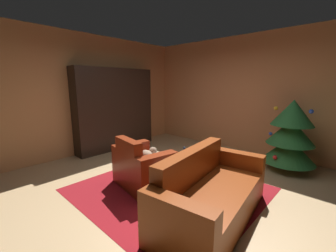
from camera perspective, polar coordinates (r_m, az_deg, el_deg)
name	(u,v)px	position (r m, az deg, el deg)	size (l,w,h in m)	color
ground_plane	(173,185)	(3.67, 1.45, -15.50)	(6.43, 6.43, 0.00)	tan
wall_back	(246,95)	(5.55, 20.06, 7.91)	(5.48, 0.06, 2.78)	tan
wall_left	(88,95)	(5.46, -20.54, 7.84)	(0.06, 5.34, 2.78)	tan
area_rug	(169,189)	(3.53, 0.27, -16.54)	(2.62, 2.48, 0.01)	maroon
bookshelf_unit	(120,110)	(5.62, -12.70, 4.25)	(0.37, 2.10, 2.03)	black
armchair_red	(142,168)	(3.53, -6.92, -11.22)	(1.07, 0.81, 0.83)	maroon
couch_red	(210,195)	(2.84, 11.20, -17.65)	(1.03, 1.93, 0.83)	maroon
coffee_table	(170,165)	(3.35, 0.64, -10.42)	(0.78, 0.78, 0.45)	black
book_stack_on_table	(167,159)	(3.35, -0.18, -8.80)	(0.23, 0.17, 0.10)	#487454
bottle_on_table	(184,157)	(3.27, 4.36, -8.35)	(0.07, 0.07, 0.27)	navy
decorated_tree	(290,134)	(4.66, 29.96, -1.98)	(0.94, 0.94, 1.36)	brown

